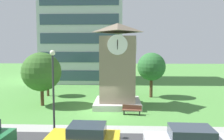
% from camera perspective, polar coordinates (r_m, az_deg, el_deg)
% --- Properties ---
extents(ground_plane, '(160.00, 160.00, 0.00)m').
position_cam_1_polar(ground_plane, '(20.94, -2.23, -11.42)').
color(ground_plane, '#4C893D').
extents(kerb_strip, '(120.00, 1.60, 0.01)m').
position_cam_1_polar(kerb_strip, '(17.34, -3.24, -14.97)').
color(kerb_strip, '#9E9E99').
rests_on(kerb_strip, ground).
extents(office_building, '(14.67, 13.63, 25.60)m').
position_cam_1_polar(office_building, '(45.47, -6.92, 13.71)').
color(office_building, '#B7BCC6').
rests_on(office_building, ground).
extents(clock_tower, '(4.84, 4.84, 8.80)m').
position_cam_1_polar(clock_tower, '(23.38, 1.48, 0.00)').
color(clock_tower, gray).
rests_on(clock_tower, ground).
extents(park_bench, '(1.85, 0.73, 0.88)m').
position_cam_1_polar(park_bench, '(20.85, 5.15, -10.19)').
color(park_bench, brown).
rests_on(park_bench, ground).
extents(street_lamp, '(0.36, 0.36, 5.96)m').
position_cam_1_polar(street_lamp, '(15.45, -14.95, -3.48)').
color(street_lamp, '#333338').
rests_on(street_lamp, ground).
extents(tree_by_building, '(2.81, 2.81, 5.15)m').
position_cam_1_polar(tree_by_building, '(29.84, -16.36, 0.57)').
color(tree_by_building, '#513823').
rests_on(tree_by_building, ground).
extents(tree_near_tower, '(4.18, 4.18, 5.76)m').
position_cam_1_polar(tree_near_tower, '(24.76, -17.75, -0.46)').
color(tree_near_tower, '#513823').
rests_on(tree_near_tower, ground).
extents(tree_streetside, '(3.55, 3.55, 5.69)m').
position_cam_1_polar(tree_streetside, '(28.24, 10.15, 0.82)').
color(tree_streetside, '#513823').
rests_on(tree_streetside, ground).
extents(parked_car_yellow, '(4.23, 2.19, 1.69)m').
position_cam_1_polar(parked_car_yellow, '(13.45, -7.09, -17.17)').
color(parked_car_yellow, gold).
rests_on(parked_car_yellow, ground).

